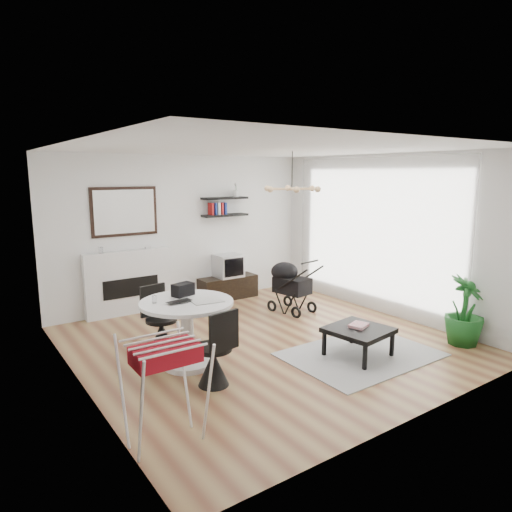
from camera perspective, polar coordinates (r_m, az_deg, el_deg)
floor at (r=6.63m, az=1.15°, el=-10.71°), size 5.00×5.00×0.00m
ceiling at (r=6.20m, az=1.24°, el=13.28°), size 5.00×5.00×0.00m
wall_back at (r=8.40m, az=-8.90°, el=3.16°), size 5.00×0.00×5.00m
wall_left at (r=5.23m, az=-21.54°, el=-1.75°), size 0.00×5.00×5.00m
wall_right at (r=7.99m, az=15.86°, el=2.52°), size 0.00×5.00×5.00m
sheer_curtain at (r=8.04m, az=14.31°, el=2.64°), size 0.04×3.60×2.60m
fireplace at (r=8.03m, az=-15.60°, el=-2.25°), size 1.50×0.17×2.16m
shelf_lower at (r=8.63m, az=-3.90°, el=5.11°), size 0.90×0.25×0.04m
shelf_upper at (r=8.61m, az=-3.92°, el=7.23°), size 0.90×0.25×0.04m
pendant_lamp at (r=6.86m, az=4.51°, el=8.37°), size 0.90×0.90×0.10m
tv_console at (r=8.80m, az=-3.52°, el=-3.95°), size 1.14×0.40×0.43m
crt_tv at (r=8.71m, az=-3.49°, el=-1.20°), size 0.49×0.43×0.43m
dining_table at (r=5.75m, az=-8.60°, el=-8.32°), size 1.15×1.15×0.84m
laptop at (r=5.56m, az=-9.35°, el=-5.78°), size 0.33×0.23×0.02m
black_bag at (r=5.89m, az=-9.12°, el=-4.17°), size 0.30×0.23×0.16m
newspaper at (r=5.63m, az=-6.22°, el=-5.55°), size 0.41×0.35×0.01m
drinking_glass at (r=5.64m, az=-12.59°, el=-5.29°), size 0.05×0.05×0.09m
chair_far at (r=6.39m, az=-11.80°, el=-9.08°), size 0.44×0.45×0.89m
chair_near at (r=5.29m, az=-5.22°, el=-13.01°), size 0.44×0.46×0.91m
drying_rack at (r=4.23m, az=-11.34°, el=-16.12°), size 0.65×0.61×0.97m
stroller at (r=7.96m, az=4.23°, el=-4.01°), size 0.61×0.84×0.96m
rug at (r=6.35m, az=12.95°, el=-11.89°), size 1.95×1.41×0.01m
coffee_table at (r=6.18m, az=12.70°, el=-9.14°), size 0.83×0.83×0.38m
magazines at (r=6.21m, az=12.73°, el=-8.44°), size 0.31×0.27×0.04m
potted_plant at (r=7.04m, az=24.62°, el=-6.24°), size 0.66×0.66×0.97m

